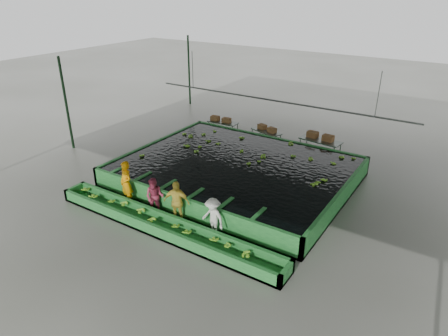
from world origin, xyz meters
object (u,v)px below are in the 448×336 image
Objects in this scene: packing_table_right at (320,148)px; box_stack_left at (221,121)px; worker_a at (126,183)px; box_stack_mid at (267,131)px; flotation_tank at (236,171)px; packing_table_mid at (266,138)px; worker_d at (213,217)px; sorting_trough at (163,226)px; worker_b at (155,197)px; box_stack_right at (320,139)px; worker_c at (177,202)px; packing_table_left at (223,128)px.

packing_table_right is 6.25m from box_stack_left.
packing_table_right is (4.88, 9.00, -0.45)m from worker_a.
worker_a is 1.54× the size of box_stack_mid.
flotation_tank is 4.85m from packing_table_mid.
worker_d is at bearing -68.81° from flotation_tank.
box_stack_left reaches higher than sorting_trough.
worker_b is 1.20× the size of box_stack_left.
box_stack_mid is at bearing 66.28° from worker_b.
box_stack_left is at bearing 115.09° from worker_a.
sorting_trough is at bearing -102.56° from box_stack_right.
box_stack_left is at bearing -179.65° from box_stack_right.
worker_b reaches higher than packing_table_mid.
packing_table_mid is (-0.92, 9.06, -0.45)m from worker_c.
worker_c is at bearing -84.28° from box_stack_mid.
worker_a reaches higher than packing_table_right.
worker_c is 9.12m from packing_table_mid.
worker_c reaches higher than sorting_trough.
box_stack_mid is (-0.91, 9.11, -0.04)m from worker_c.
sorting_trough is 8.19× the size of box_stack_mid.
worker_d is 0.83× the size of packing_table_mid.
flotation_tank is 7.78× the size of box_stack_left.
sorting_trough is 9.90m from packing_table_mid.
worker_a reaches higher than packing_table_left.
worker_a is at bearing -117.90° from box_stack_right.
box_stack_mid is (-2.57, 9.11, 0.07)m from worker_d.
box_stack_left reaches higher than box_stack_mid.
flotation_tank is 5.22m from packing_table_right.
worker_a is at bearing -81.46° from box_stack_left.
worker_d is 9.46m from box_stack_mid.
worker_c reaches higher than box_stack_left.
worker_d is (1.67, 0.80, 0.51)m from sorting_trough.
packing_table_mid is at bearing 178.83° from packing_table_right.
flotation_tank is at bearing -79.41° from box_stack_mid.
sorting_trough is 4.67× the size of packing_table_right.
box_stack_mid reaches higher than packing_table_mid.
worker_d reaches higher than packing_table_mid.
box_stack_right is at bearing 78.65° from worker_a.
worker_a reaches higher than box_stack_mid.
worker_d is 9.11m from box_stack_right.
sorting_trough is 5.47× the size of packing_table_left.
worker_a is at bearing -118.50° from packing_table_right.
worker_b is at bearing 16.55° from worker_a.
packing_table_mid is 1.42× the size of box_stack_left.
sorting_trough is (0.00, -5.10, -0.20)m from flotation_tank.
worker_d is at bearing -58.10° from box_stack_left.
packing_table_left is at bearing 114.26° from worker_a.
packing_table_left is at bearing 179.44° from packing_table_mid.
flotation_tank is 5.10m from sorting_trough.
packing_table_right reaches higher than packing_table_left.
worker_c reaches higher than packing_table_mid.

